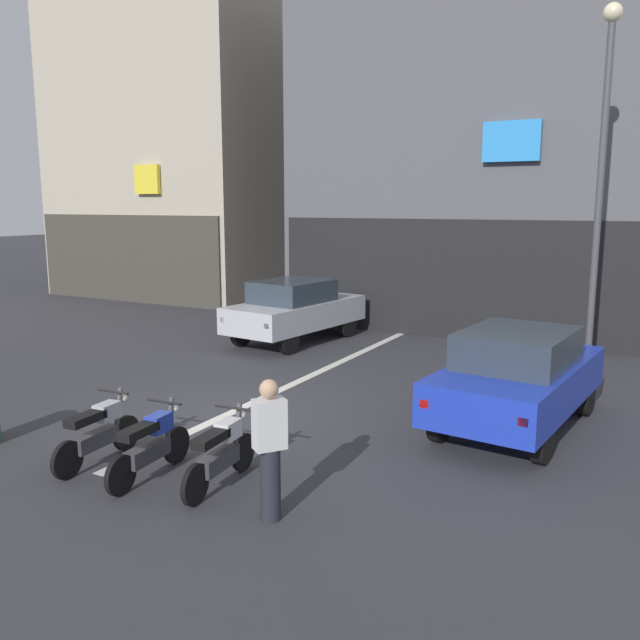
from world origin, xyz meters
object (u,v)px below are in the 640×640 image
(street_lamp, at_px, (602,161))
(motorcycle_silver_row_leftmost, at_px, (98,432))
(car_silver_crossing_near, at_px, (295,309))
(motorcycle_blue_row_left_mid, at_px, (150,445))
(motorcycle_white_row_centre, at_px, (221,452))
(person_by_motorcycles, at_px, (270,449))
(car_blue_parked_kerbside, at_px, (518,375))

(street_lamp, relative_size, motorcycle_silver_row_leftmost, 4.39)
(car_silver_crossing_near, xyz_separation_m, motorcycle_blue_row_left_mid, (2.77, -8.43, -0.43))
(motorcycle_silver_row_leftmost, relative_size, motorcycle_white_row_centre, 1.00)
(car_silver_crossing_near, height_order, motorcycle_blue_row_left_mid, car_silver_crossing_near)
(motorcycle_blue_row_left_mid, bearing_deg, street_lamp, 60.88)
(motorcycle_blue_row_left_mid, distance_m, person_by_motorcycles, 2.08)
(motorcycle_white_row_centre, distance_m, person_by_motorcycles, 1.21)
(motorcycle_blue_row_left_mid, xyz_separation_m, person_by_motorcycles, (2.03, -0.23, 0.40))
(car_blue_parked_kerbside, xyz_separation_m, motorcycle_white_row_centre, (-2.86, -4.09, -0.43))
(motorcycle_blue_row_left_mid, bearing_deg, motorcycle_silver_row_leftmost, 178.57)
(person_by_motorcycles, bearing_deg, motorcycle_silver_row_leftmost, 175.18)
(car_blue_parked_kerbside, distance_m, motorcycle_white_row_centre, 5.01)
(car_blue_parked_kerbside, relative_size, person_by_motorcycles, 2.55)
(car_silver_crossing_near, distance_m, street_lamp, 8.08)
(street_lamp, height_order, motorcycle_silver_row_leftmost, street_lamp)
(car_silver_crossing_near, relative_size, street_lamp, 0.58)
(person_by_motorcycles, bearing_deg, car_blue_parked_kerbside, 68.25)
(person_by_motorcycles, bearing_deg, car_silver_crossing_near, 118.99)
(motorcycle_white_row_centre, bearing_deg, car_blue_parked_kerbside, 55.01)
(car_silver_crossing_near, height_order, person_by_motorcycles, person_by_motorcycles)
(motorcycle_blue_row_left_mid, xyz_separation_m, motorcycle_white_row_centre, (0.98, 0.23, 0.00))
(car_blue_parked_kerbside, bearing_deg, motorcycle_white_row_centre, -124.99)
(car_blue_parked_kerbside, height_order, motorcycle_white_row_centre, car_blue_parked_kerbside)
(motorcycle_blue_row_left_mid, relative_size, person_by_motorcycles, 1.00)
(street_lamp, relative_size, person_by_motorcycles, 4.40)
(car_blue_parked_kerbside, xyz_separation_m, street_lamp, (0.64, 3.74, 3.54))
(car_silver_crossing_near, height_order, street_lamp, street_lamp)
(car_silver_crossing_near, relative_size, motorcycle_blue_row_left_mid, 2.56)
(car_silver_crossing_near, distance_m, car_blue_parked_kerbside, 7.79)
(car_silver_crossing_near, height_order, motorcycle_white_row_centre, car_silver_crossing_near)
(car_blue_parked_kerbside, bearing_deg, motorcycle_silver_row_leftmost, -138.39)
(motorcycle_silver_row_leftmost, distance_m, person_by_motorcycles, 3.05)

